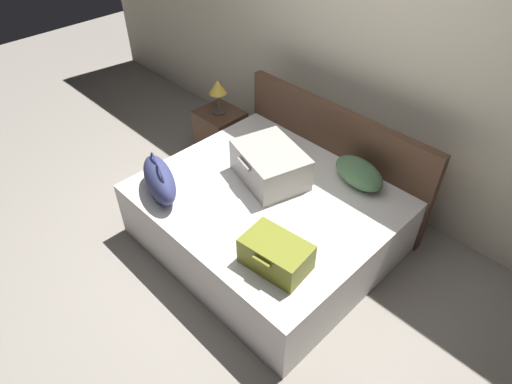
{
  "coord_description": "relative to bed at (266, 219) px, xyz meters",
  "views": [
    {
      "loc": [
        1.84,
        -1.54,
        2.87
      ],
      "look_at": [
        0.0,
        0.28,
        0.64
      ],
      "focal_mm": 31.15,
      "sensor_mm": 36.0,
      "label": 1
    }
  ],
  "objects": [
    {
      "name": "headboard",
      "position": [
        0.0,
        0.86,
        0.22
      ],
      "size": [
        1.96,
        0.08,
        0.97
      ],
      "primitive_type": "cube",
      "color": "#4C3323",
      "rests_on": "ground"
    },
    {
      "name": "table_lamp",
      "position": [
        -1.24,
        0.57,
        0.53
      ],
      "size": [
        0.18,
        0.18,
        0.35
      ],
      "color": "#3F3833",
      "rests_on": "nightstand"
    },
    {
      "name": "bed",
      "position": [
        0.0,
        0.0,
        0.0
      ],
      "size": [
        1.92,
        1.64,
        0.54
      ],
      "primitive_type": "cube",
      "color": "silver",
      "rests_on": "ground"
    },
    {
      "name": "duffel_bag",
      "position": [
        -0.6,
        -0.59,
        0.41
      ],
      "size": [
        0.6,
        0.39,
        0.33
      ],
      "rotation": [
        0.0,
        0.0,
        -0.35
      ],
      "color": "navy",
      "rests_on": "bed"
    },
    {
      "name": "hard_case_medium",
      "position": [
        0.55,
        -0.48,
        0.38
      ],
      "size": [
        0.48,
        0.34,
        0.21
      ],
      "rotation": [
        0.0,
        0.0,
        0.12
      ],
      "color": "olive",
      "rests_on": "bed"
    },
    {
      "name": "back_wall",
      "position": [
        0.0,
        1.25,
        1.03
      ],
      "size": [
        8.0,
        0.1,
        2.6
      ],
      "primitive_type": "cube",
      "color": "beige",
      "rests_on": "ground"
    },
    {
      "name": "hard_case_large",
      "position": [
        -0.13,
        0.16,
        0.41
      ],
      "size": [
        0.69,
        0.6,
        0.28
      ],
      "rotation": [
        0.0,
        0.0,
        -0.28
      ],
      "color": "gray",
      "rests_on": "bed"
    },
    {
      "name": "pillow_near_headboard",
      "position": [
        0.42,
        0.64,
        0.37
      ],
      "size": [
        0.51,
        0.35,
        0.2
      ],
      "primitive_type": "ellipsoid",
      "rotation": [
        0.0,
        0.0,
        -0.2
      ],
      "color": "#4C724C",
      "rests_on": "bed"
    },
    {
      "name": "nightstand",
      "position": [
        -1.24,
        0.57,
        -0.0
      ],
      "size": [
        0.44,
        0.4,
        0.53
      ],
      "primitive_type": "cube",
      "color": "#4C3323",
      "rests_on": "ground"
    },
    {
      "name": "ground_plane",
      "position": [
        0.0,
        -0.4,
        -0.27
      ],
      "size": [
        12.0,
        12.0,
        0.0
      ],
      "primitive_type": "plane",
      "color": "gray"
    }
  ]
}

